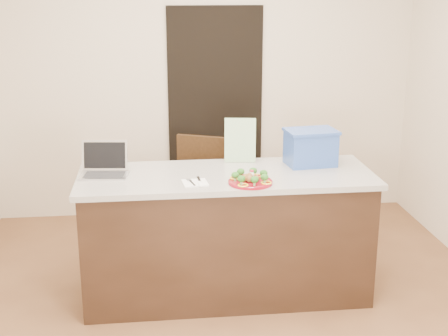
{
  "coord_description": "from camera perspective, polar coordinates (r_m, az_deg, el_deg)",
  "views": [
    {
      "loc": [
        -0.49,
        -3.87,
        2.2
      ],
      "look_at": [
        -0.02,
        0.2,
        0.98
      ],
      "focal_mm": 50.0,
      "sensor_mm": 36.0,
      "label": 1
    }
  ],
  "objects": [
    {
      "name": "doorway",
      "position": [
        6.01,
        -0.8,
        5.08
      ],
      "size": [
        0.9,
        0.02,
        2.0
      ],
      "primitive_type": "cube",
      "color": "black",
      "rests_on": "ground"
    },
    {
      "name": "laptop",
      "position": [
        4.4,
        -10.87,
        0.21
      ],
      "size": [
        0.34,
        0.29,
        0.23
      ],
      "rotation": [
        0.0,
        0.0,
        -0.11
      ],
      "color": "silver",
      "rests_on": "island"
    },
    {
      "name": "napkin",
      "position": [
        4.15,
        -2.67,
        -1.36
      ],
      "size": [
        0.18,
        0.18,
        0.01
      ],
      "primitive_type": "cube",
      "rotation": [
        0.0,
        0.0,
        0.1
      ],
      "color": "silver",
      "rests_on": "island"
    },
    {
      "name": "yogurt_bottle",
      "position": [
        4.18,
        2.55,
        -0.79
      ],
      "size": [
        0.04,
        0.04,
        0.08
      ],
      "rotation": [
        0.0,
        0.0,
        -0.27
      ],
      "color": "white",
      "rests_on": "island"
    },
    {
      "name": "island",
      "position": [
        4.5,
        0.2,
        -6.1
      ],
      "size": [
        2.06,
        0.76,
        0.92
      ],
      "color": "black",
      "rests_on": "ground"
    },
    {
      "name": "blue_box",
      "position": [
        4.57,
        7.92,
        1.9
      ],
      "size": [
        0.39,
        0.3,
        0.26
      ],
      "rotation": [
        0.0,
        0.0,
        0.11
      ],
      "color": "#2B4B9B",
      "rests_on": "island"
    },
    {
      "name": "room_shell",
      "position": [
        3.95,
        0.65,
        8.15
      ],
      "size": [
        4.0,
        4.0,
        4.0
      ],
      "color": "white",
      "rests_on": "ground"
    },
    {
      "name": "broccoli",
      "position": [
        4.12,
        2.43,
        -0.65
      ],
      "size": [
        0.25,
        0.25,
        0.04
      ],
      "color": "#1A4A13",
      "rests_on": "plate"
    },
    {
      "name": "knife",
      "position": [
        4.13,
        -2.23,
        -1.33
      ],
      "size": [
        0.02,
        0.21,
        0.01
      ],
      "rotation": [
        0.0,
        0.0,
        0.05
      ],
      "color": "white",
      "rests_on": "napkin"
    },
    {
      "name": "leaflet",
      "position": [
        4.6,
        1.48,
        2.55
      ],
      "size": [
        0.23,
        0.08,
        0.33
      ],
      "primitive_type": "cube",
      "rotation": [
        -0.14,
        0.0,
        -0.15
      ],
      "color": "silver",
      "rests_on": "island"
    },
    {
      "name": "chair",
      "position": [
        5.26,
        -1.97,
        -1.71
      ],
      "size": [
        0.56,
        0.57,
        0.96
      ],
      "rotation": [
        0.0,
        0.0,
        -0.41
      ],
      "color": "#382110",
      "rests_on": "ground"
    },
    {
      "name": "pepper_rings",
      "position": [
        4.14,
        2.43,
        -1.13
      ],
      "size": [
        0.26,
        0.26,
        0.01
      ],
      "color": "yellow",
      "rests_on": "plate"
    },
    {
      "name": "fork",
      "position": [
        4.15,
        -2.95,
        -1.24
      ],
      "size": [
        0.04,
        0.16,
        0.0
      ],
      "rotation": [
        0.0,
        0.0,
        0.23
      ],
      "color": "#BABABF",
      "rests_on": "napkin"
    },
    {
      "name": "meatballs",
      "position": [
        4.13,
        2.38,
        -0.92
      ],
      "size": [
        0.12,
        0.12,
        0.04
      ],
      "color": "brown",
      "rests_on": "plate"
    },
    {
      "name": "ground",
      "position": [
        4.48,
        0.59,
        -12.78
      ],
      "size": [
        4.0,
        4.0,
        0.0
      ],
      "primitive_type": "plane",
      "color": "brown",
      "rests_on": "ground"
    },
    {
      "name": "plate",
      "position": [
        4.14,
        2.43,
        -1.27
      ],
      "size": [
        0.3,
        0.3,
        0.02
      ],
      "rotation": [
        0.0,
        0.0,
        0.22
      ],
      "color": "maroon",
      "rests_on": "island"
    }
  ]
}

